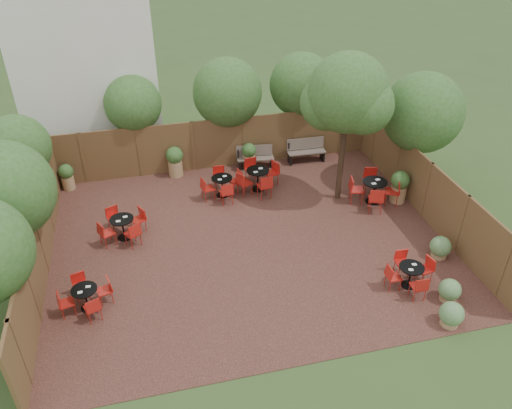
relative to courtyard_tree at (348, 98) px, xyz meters
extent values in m
plane|color=#354F23|center=(-3.64, -1.72, -3.74)|extent=(80.00, 80.00, 0.00)
cube|color=#331C15|center=(-3.64, -1.72, -3.73)|extent=(12.00, 10.00, 0.02)
cube|color=brown|center=(-3.64, 3.28, -2.74)|extent=(12.00, 0.08, 2.00)
cube|color=brown|center=(-9.64, -1.72, -2.74)|extent=(0.08, 10.00, 2.00)
cube|color=brown|center=(2.36, -1.72, -2.74)|extent=(0.08, 10.00, 2.00)
cube|color=silver|center=(-8.14, 6.28, 0.26)|extent=(5.00, 4.00, 8.00)
sphere|color=#2B541B|center=(-10.24, 1.28, -1.13)|extent=(2.02, 2.02, 2.02)
sphere|color=#2B541B|center=(-10.14, -1.72, -0.94)|extent=(2.66, 2.66, 2.66)
sphere|color=#2B541B|center=(-6.64, 3.98, -1.11)|extent=(2.09, 2.09, 2.09)
sphere|color=#2B541B|center=(-3.14, 3.88, -0.95)|extent=(2.62, 2.62, 2.62)
sphere|color=#2B541B|center=(-0.14, 4.08, -0.98)|extent=(2.52, 2.52, 2.52)
sphere|color=#2B541B|center=(2.96, 0.28, -0.91)|extent=(2.77, 2.77, 2.77)
cylinder|color=black|center=(0.01, 0.01, -1.68)|extent=(0.24, 0.24, 4.09)
sphere|color=#2B541B|center=(0.01, 0.01, 0.16)|extent=(2.58, 2.58, 2.58)
sphere|color=#2B541B|center=(-0.49, 0.41, -0.29)|extent=(1.80, 1.80, 1.80)
sphere|color=#2B541B|center=(0.41, -0.39, -0.12)|extent=(1.88, 1.88, 1.88)
cube|color=brown|center=(-2.31, 2.83, -3.32)|extent=(1.45, 0.59, 0.05)
cube|color=brown|center=(-2.31, 3.02, -3.06)|extent=(1.41, 0.27, 0.43)
cube|color=black|center=(-2.95, 2.83, -3.53)|extent=(0.11, 0.43, 0.38)
cube|color=black|center=(-1.67, 2.83, -3.53)|extent=(0.11, 0.43, 0.38)
cube|color=brown|center=(-0.23, 2.83, -3.29)|extent=(1.52, 0.50, 0.05)
cube|color=brown|center=(-0.23, 3.03, -3.02)|extent=(1.51, 0.16, 0.45)
cube|color=black|center=(-0.91, 2.83, -3.52)|extent=(0.08, 0.45, 0.40)
cube|color=black|center=(0.46, 2.83, -3.52)|extent=(0.08, 0.45, 0.40)
cylinder|color=black|center=(1.09, -0.56, -3.70)|extent=(0.49, 0.49, 0.03)
cylinder|color=black|center=(1.09, -0.56, -3.31)|extent=(0.06, 0.06, 0.78)
cylinder|color=black|center=(1.09, -0.56, -2.91)|extent=(0.84, 0.84, 0.03)
cube|color=white|center=(1.22, -0.47, -2.89)|extent=(0.19, 0.16, 0.02)
cube|color=white|center=(0.98, -0.69, -2.89)|extent=(0.19, 0.16, 0.02)
cylinder|color=black|center=(-7.42, -0.64, -3.71)|extent=(0.43, 0.43, 0.03)
cylinder|color=black|center=(-7.42, -0.64, -3.36)|extent=(0.05, 0.05, 0.68)
cylinder|color=black|center=(-7.42, -0.64, -3.01)|extent=(0.74, 0.74, 0.03)
cube|color=white|center=(-7.30, -0.56, -2.99)|extent=(0.16, 0.14, 0.01)
cube|color=white|center=(-7.51, -0.75, -2.99)|extent=(0.16, 0.14, 0.01)
cylinder|color=black|center=(-8.44, -3.58, -3.71)|extent=(0.39, 0.39, 0.03)
cylinder|color=black|center=(-8.44, -3.58, -3.39)|extent=(0.04, 0.04, 0.62)
cylinder|color=black|center=(-8.44, -3.58, -3.07)|extent=(0.67, 0.67, 0.03)
cube|color=white|center=(-8.33, -3.50, -3.05)|extent=(0.14, 0.11, 0.01)
cube|color=white|center=(-8.53, -3.68, -3.05)|extent=(0.14, 0.11, 0.01)
cylinder|color=black|center=(-3.94, 1.11, -3.71)|extent=(0.43, 0.43, 0.03)
cylinder|color=black|center=(-3.94, 1.11, -3.36)|extent=(0.05, 0.05, 0.69)
cylinder|color=black|center=(-3.94, 1.11, -3.00)|extent=(0.74, 0.74, 0.03)
cube|color=white|center=(-3.82, 1.19, -2.98)|extent=(0.15, 0.11, 0.01)
cube|color=white|center=(-4.04, 0.99, -2.98)|extent=(0.15, 0.11, 0.01)
cylinder|color=black|center=(0.22, -4.80, -3.71)|extent=(0.40, 0.40, 0.03)
cylinder|color=black|center=(0.22, -4.80, -3.39)|extent=(0.05, 0.05, 0.63)
cylinder|color=black|center=(0.22, -4.80, -3.06)|extent=(0.68, 0.68, 0.03)
cube|color=white|center=(0.33, -4.73, -3.04)|extent=(0.13, 0.10, 0.01)
cube|color=white|center=(0.13, -4.91, -3.04)|extent=(0.13, 0.10, 0.01)
cylinder|color=black|center=(-2.62, 1.22, -3.70)|extent=(0.47, 0.47, 0.03)
cylinder|color=black|center=(-2.62, 1.22, -3.32)|extent=(0.05, 0.05, 0.75)
cylinder|color=black|center=(-2.62, 1.22, -2.94)|extent=(0.82, 0.82, 0.03)
cube|color=white|center=(-2.49, 1.30, -2.91)|extent=(0.17, 0.14, 0.02)
cube|color=white|center=(-2.72, 1.09, -2.91)|extent=(0.17, 0.14, 0.02)
cylinder|color=#9C7A4E|center=(-5.39, 2.98, -3.41)|extent=(0.53, 0.53, 0.61)
sphere|color=#2B541B|center=(-5.39, 2.98, -2.87)|extent=(0.64, 0.64, 0.64)
cylinder|color=#9C7A4E|center=(-2.54, 2.93, -3.46)|extent=(0.46, 0.46, 0.53)
sphere|color=#2B541B|center=(-2.54, 2.93, -2.98)|extent=(0.55, 0.55, 0.55)
cylinder|color=#9C7A4E|center=(-9.29, 2.93, -3.46)|extent=(0.44, 0.44, 0.51)
sphere|color=#2B541B|center=(-9.29, 2.93, -3.01)|extent=(0.53, 0.53, 0.53)
cylinder|color=#9C7A4E|center=(1.95, -0.71, -3.41)|extent=(0.53, 0.53, 0.61)
sphere|color=#2B541B|center=(1.95, -0.71, -2.87)|extent=(0.64, 0.64, 0.64)
cylinder|color=#9C7A4E|center=(0.98, -5.56, -3.62)|extent=(0.44, 0.44, 0.20)
sphere|color=#4E783E|center=(0.98, -5.56, -3.37)|extent=(0.60, 0.60, 0.60)
cylinder|color=#9C7A4E|center=(0.53, -6.37, -3.62)|extent=(0.46, 0.46, 0.21)
sphere|color=#4E783E|center=(0.53, -6.37, -3.36)|extent=(0.62, 0.62, 0.62)
cylinder|color=#9C7A4E|center=(1.72, -3.84, -3.61)|extent=(0.46, 0.46, 0.21)
sphere|color=#4E783E|center=(1.72, -3.84, -3.35)|extent=(0.63, 0.63, 0.63)
camera|label=1|loc=(-6.45, -14.12, 5.91)|focal=35.61mm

